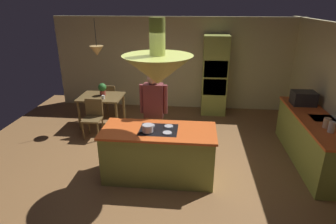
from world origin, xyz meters
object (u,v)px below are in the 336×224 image
Objects in this scene: canister_flour at (332,127)px; kitchen_island at (159,153)px; canister_sugar at (327,123)px; person_at_island at (154,110)px; dining_table at (101,100)px; cup_on_table at (103,97)px; microwave_on_counter at (304,98)px; potted_plant_on_table at (102,89)px; chair_facing_island at (93,115)px; chair_by_back_wall at (109,98)px; cooking_pot_on_cooktop at (148,128)px; oven_tower at (215,75)px.

kitchen_island is at bearing -176.21° from canister_flour.
person_at_island is at bearing 173.70° from canister_sugar.
dining_table is 0.28m from cup_on_table.
microwave_on_counter is (4.42, -0.36, 0.25)m from cup_on_table.
kitchen_island is 2.91m from canister_sugar.
person_at_island is at bearing -44.71° from potted_plant_on_table.
person_at_island is at bearing -26.82° from chair_facing_island.
dining_table is at bearing 128.99° from kitchen_island.
chair_by_back_wall reaches higher than dining_table.
kitchen_island is 2.90m from canister_flour.
microwave_on_counter is at bearing -4.66° from cup_on_table.
cooking_pot_on_cooktop is (-3.00, -0.50, -0.01)m from canister_sugar.
chair_by_back_wall is 5.23m from canister_flour.
chair_by_back_wall is at bearing 126.75° from person_at_island.
cooking_pot_on_cooktop is at bearing -173.95° from canister_flour.
person_at_island is 9.24× the size of canister_flour.
chair_facing_island is 9.67× the size of cup_on_table.
person_at_island is 3.75× the size of microwave_on_counter.
microwave_on_counter reaches higher than potted_plant_on_table.
canister_flour is at bearing 150.74° from chair_by_back_wall.
potted_plant_on_table is at bearing 76.31° from dining_table.
oven_tower is 4.61× the size of microwave_on_counter.
cup_on_table is (-2.68, -1.35, -0.26)m from oven_tower.
potted_plant_on_table reaches higher than kitchen_island.
cooking_pot_on_cooktop reaches higher than kitchen_island.
kitchen_island is at bearing -51.01° from dining_table.
potted_plant_on_table is (-1.68, 2.18, 0.47)m from kitchen_island.
canister_sugar reaches higher than cup_on_table.
person_at_island is (1.52, -1.40, 0.34)m from dining_table.
canister_sugar is at bearing 152.49° from chair_by_back_wall.
canister_flour is at bearing 3.79° from kitchen_island.
dining_table is at bearing -103.69° from potted_plant_on_table.
oven_tower is 7.07× the size of potted_plant_on_table.
canister_sugar is (4.54, -1.10, 0.49)m from chair_facing_island.
chair_facing_island is 1.26m from chair_by_back_wall.
canister_sugar reaches higher than cooking_pot_on_cooktop.
canister_sugar is at bearing -19.07° from cup_on_table.
potted_plant_on_table is (-1.50, 1.48, -0.07)m from person_at_island.
microwave_on_counter reaches higher than canister_sugar.
oven_tower is at bearing 71.26° from kitchen_island.
oven_tower reaches higher than canister_flour.
cup_on_table is 0.52× the size of canister_sugar.
cooking_pot_on_cooktop is at bearing -55.01° from cup_on_table.
kitchen_island is 0.91× the size of oven_tower.
oven_tower reaches higher than dining_table.
person_at_island is at bearing 126.75° from chair_by_back_wall.
chair_facing_island and chair_by_back_wall have the same top height.
microwave_on_counter reaches higher than cup_on_table.
chair_by_back_wall is at bearing 90.00° from dining_table.
person_at_island is 3.07m from canister_flour.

